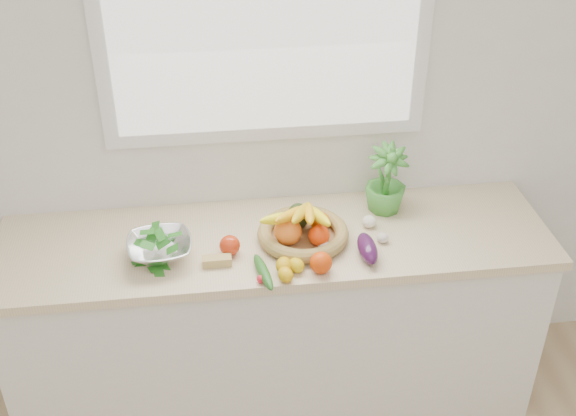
{
  "coord_description": "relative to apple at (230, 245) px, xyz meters",
  "views": [
    {
      "loc": [
        -0.25,
        -0.41,
        2.58
      ],
      "look_at": [
        0.05,
        1.93,
        1.05
      ],
      "focal_mm": 45.0,
      "sensor_mm": 36.0,
      "label": 1
    }
  ],
  "objects": [
    {
      "name": "eggplant",
      "position": [
        0.53,
        -0.08,
        -0.0
      ],
      "size": [
        0.07,
        0.19,
        0.07
      ],
      "primitive_type": "ellipsoid",
      "rotation": [
        0.0,
        0.0,
        0.01
      ],
      "color": "#37103A",
      "rests_on": "countertop"
    },
    {
      "name": "lemon_a",
      "position": [
        0.19,
        -0.19,
        -0.01
      ],
      "size": [
        0.07,
        0.08,
        0.05
      ],
      "primitive_type": "ellipsoid",
      "rotation": [
        0.0,
        0.0,
        0.35
      ],
      "color": "#E2A50C",
      "rests_on": "countertop"
    },
    {
      "name": "counter_cabinet",
      "position": [
        0.19,
        0.09,
        -0.51
      ],
      "size": [
        2.2,
        0.58,
        0.86
      ],
      "primitive_type": "cube",
      "color": "silver",
      "rests_on": "ground"
    },
    {
      "name": "colander_with_spinach",
      "position": [
        -0.27,
        0.01,
        0.02
      ],
      "size": [
        0.27,
        0.27,
        0.13
      ],
      "color": "silver",
      "rests_on": "countertop"
    },
    {
      "name": "apple",
      "position": [
        0.0,
        0.0,
        0.0
      ],
      "size": [
        0.09,
        0.09,
        0.08
      ],
      "primitive_type": "sphere",
      "rotation": [
        0.0,
        0.0,
        0.06
      ],
      "color": "red",
      "rests_on": "countertop"
    },
    {
      "name": "potted_herb",
      "position": [
        0.67,
        0.24,
        0.1
      ],
      "size": [
        0.19,
        0.19,
        0.31
      ],
      "primitive_type": "imported",
      "rotation": [
        0.0,
        0.0,
        0.09
      ],
      "color": "#439536",
      "rests_on": "countertop"
    },
    {
      "name": "fruit_basket",
      "position": [
        0.29,
        0.06,
        0.01
      ],
      "size": [
        0.48,
        0.48,
        0.19
      ],
      "color": "tan",
      "rests_on": "countertop"
    },
    {
      "name": "garlic_c",
      "position": [
        0.37,
        -0.03,
        -0.02
      ],
      "size": [
        0.07,
        0.07,
        0.04
      ],
      "primitive_type": "ellipsoid",
      "rotation": [
        0.0,
        0.0,
        0.42
      ],
      "color": "white",
      "rests_on": "countertop"
    },
    {
      "name": "back_wall",
      "position": [
        0.19,
        0.39,
        0.41
      ],
      "size": [
        4.5,
        0.02,
        2.7
      ],
      "primitive_type": "cube",
      "color": "white",
      "rests_on": "ground"
    },
    {
      "name": "countertop",
      "position": [
        0.19,
        0.09,
        -0.06
      ],
      "size": [
        2.24,
        0.62,
        0.04
      ],
      "primitive_type": "cube",
      "color": "beige",
      "rests_on": "counter_cabinet"
    },
    {
      "name": "window_pane",
      "position": [
        0.19,
        0.35,
        0.81
      ],
      "size": [
        1.18,
        0.01,
        0.98
      ],
      "primitive_type": "cube",
      "color": "white",
      "rests_on": "window_frame"
    },
    {
      "name": "lemon_b",
      "position": [
        0.19,
        -0.14,
        -0.01
      ],
      "size": [
        0.08,
        0.09,
        0.06
      ],
      "primitive_type": "ellipsoid",
      "rotation": [
        0.0,
        0.0,
        -0.24
      ],
      "color": "#D99F0B",
      "rests_on": "countertop"
    },
    {
      "name": "garlic_a",
      "position": [
        0.61,
        0.0,
        -0.02
      ],
      "size": [
        0.05,
        0.05,
        0.04
      ],
      "primitive_type": "ellipsoid",
      "rotation": [
        0.0,
        0.0,
        0.04
      ],
      "color": "beige",
      "rests_on": "countertop"
    },
    {
      "name": "ginger",
      "position": [
        -0.05,
        -0.06,
        -0.02
      ],
      "size": [
        0.11,
        0.05,
        0.04
      ],
      "primitive_type": "cube",
      "rotation": [
        0.0,
        0.0,
        -0.0
      ],
      "color": "tan",
      "rests_on": "countertop"
    },
    {
      "name": "orange_loose",
      "position": [
        0.33,
        -0.16,
        0.0
      ],
      "size": [
        0.09,
        0.09,
        0.08
      ],
      "primitive_type": "sphere",
      "rotation": [
        0.0,
        0.0,
        -0.09
      ],
      "color": "#DA3D06",
      "rests_on": "countertop"
    },
    {
      "name": "garlic_b",
      "position": [
        0.58,
        0.12,
        -0.02
      ],
      "size": [
        0.08,
        0.08,
        0.05
      ],
      "primitive_type": "ellipsoid",
      "rotation": [
        0.0,
        0.0,
        0.43
      ],
      "color": "white",
      "rests_on": "countertop"
    },
    {
      "name": "cucumber",
      "position": [
        0.11,
        -0.16,
        -0.02
      ],
      "size": [
        0.08,
        0.23,
        0.04
      ],
      "primitive_type": "ellipsoid",
      "rotation": [
        0.0,
        0.0,
        0.18
      ],
      "color": "#215819",
      "rests_on": "countertop"
    },
    {
      "name": "radish",
      "position": [
        0.1,
        -0.19,
        -0.02
      ],
      "size": [
        0.04,
        0.04,
        0.03
      ],
      "primitive_type": "sphere",
      "rotation": [
        0.0,
        0.0,
        0.32
      ],
      "color": "red",
      "rests_on": "countertop"
    },
    {
      "name": "window_frame",
      "position": [
        0.19,
        0.37,
        0.81
      ],
      "size": [
        1.3,
        0.03,
        1.1
      ],
      "primitive_type": "cube",
      "color": "white",
      "rests_on": "back_wall"
    },
    {
      "name": "lemon_c",
      "position": [
        0.24,
        -0.14,
        -0.01
      ],
      "size": [
        0.08,
        0.09,
        0.05
      ],
      "primitive_type": "ellipsoid",
      "rotation": [
        0.0,
        0.0,
        0.58
      ],
      "color": "gold",
      "rests_on": "countertop"
    }
  ]
}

